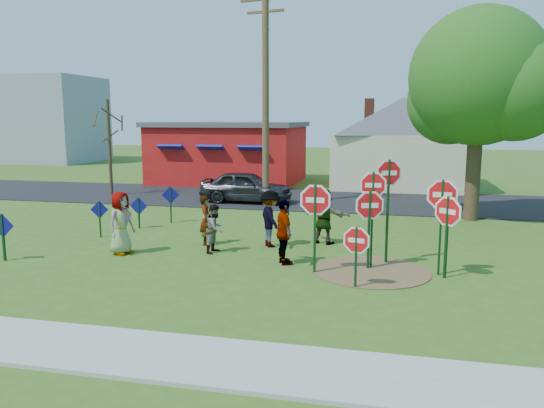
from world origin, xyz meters
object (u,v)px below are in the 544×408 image
(stop_sign_a, at_px, (315,208))
(person_a, at_px, (121,223))
(stop_sign_b, at_px, (388,184))
(suv, at_px, (246,187))
(stop_sign_c, at_px, (373,197))
(leafy_tree, at_px, (482,84))
(utility_pole, at_px, (266,92))
(stop_sign_d, at_px, (442,203))
(person_b, at_px, (206,220))

(stop_sign_a, xyz_separation_m, person_a, (-6.11, 0.70, -0.80))
(stop_sign_b, xyz_separation_m, suv, (-6.91, 9.74, -1.50))
(stop_sign_c, relative_size, suv, 0.63)
(leafy_tree, bearing_deg, utility_pole, 170.29)
(stop_sign_c, height_order, leafy_tree, leafy_tree)
(stop_sign_b, distance_m, utility_pole, 11.23)
(stop_sign_a, relative_size, suv, 0.57)
(stop_sign_a, bearing_deg, utility_pole, 111.24)
(person_a, relative_size, utility_pole, 0.19)
(person_a, bearing_deg, stop_sign_c, -74.36)
(person_a, relative_size, leafy_tree, 0.23)
(stop_sign_a, xyz_separation_m, utility_pole, (-3.91, 10.56, 3.57))
(utility_pole, bearing_deg, suv, 151.86)
(leafy_tree, bearing_deg, stop_sign_d, -103.68)
(stop_sign_c, bearing_deg, stop_sign_d, -16.58)
(stop_sign_a, bearing_deg, stop_sign_c, 30.52)
(stop_sign_a, relative_size, stop_sign_b, 0.82)
(stop_sign_b, bearing_deg, stop_sign_c, -150.00)
(person_b, bearing_deg, stop_sign_a, -137.22)
(person_b, height_order, utility_pole, utility_pole)
(leafy_tree, bearing_deg, person_a, -144.10)
(stop_sign_b, distance_m, stop_sign_d, 1.67)
(stop_sign_a, height_order, leafy_tree, leafy_tree)
(stop_sign_b, distance_m, person_a, 8.13)
(stop_sign_d, bearing_deg, person_b, 168.19)
(stop_sign_d, height_order, person_a, stop_sign_d)
(stop_sign_a, distance_m, stop_sign_b, 2.41)
(stop_sign_a, distance_m, suv, 12.28)
(stop_sign_a, height_order, utility_pole, utility_pole)
(stop_sign_a, xyz_separation_m, stop_sign_b, (1.88, 1.42, 0.53))
(person_a, bearing_deg, utility_pole, 2.01)
(suv, bearing_deg, person_a, 175.11)
(stop_sign_d, height_order, person_b, stop_sign_d)
(stop_sign_c, bearing_deg, stop_sign_b, 46.86)
(person_a, distance_m, leafy_tree, 14.82)
(stop_sign_a, distance_m, person_a, 6.21)
(stop_sign_b, relative_size, person_b, 1.92)
(stop_sign_b, height_order, utility_pole, utility_pole)
(suv, bearing_deg, person_b, -172.16)
(stop_sign_d, bearing_deg, leafy_tree, 79.00)
(stop_sign_b, relative_size, utility_pole, 0.31)
(stop_sign_b, relative_size, stop_sign_d, 1.16)
(person_b, relative_size, suv, 0.36)
(stop_sign_d, bearing_deg, person_a, -178.09)
(stop_sign_b, height_order, person_a, stop_sign_b)
(person_b, height_order, suv, person_b)
(stop_sign_b, height_order, suv, stop_sign_b)
(stop_sign_b, bearing_deg, stop_sign_d, -56.44)
(leafy_tree, bearing_deg, stop_sign_b, -114.47)
(stop_sign_c, bearing_deg, utility_pole, 110.61)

